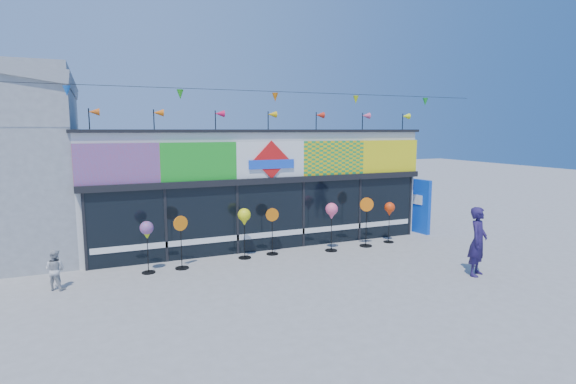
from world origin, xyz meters
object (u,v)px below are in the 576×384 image
spinner_3 (272,230)px  adult_man (478,241)px  spinner_0 (147,232)px  spinner_2 (244,218)px  spinner_6 (390,210)px  child (55,270)px  spinner_4 (332,213)px  spinner_5 (366,221)px  blue_sign (419,206)px  spinner_1 (181,241)px

spinner_3 → adult_man: size_ratio=0.79×
spinner_0 → spinner_2: 3.03m
spinner_0 → spinner_6: bearing=1.6°
spinner_6 → child: spinner_6 is taller
spinner_0 → spinner_4: bearing=0.3°
spinner_2 → spinner_5: spinner_5 is taller
blue_sign → spinner_4: size_ratio=1.29×
blue_sign → spinner_6: blue_sign is taller
spinner_1 → spinner_2: spinner_2 is taller
spinner_6 → child: (-10.82, -0.71, -0.66)m
spinner_6 → spinner_2: bearing=178.8°
spinner_3 → spinner_6: bearing=-2.3°
spinner_6 → spinner_3: bearing=177.7°
spinner_3 → spinner_4: (1.99, -0.39, 0.51)m
blue_sign → spinner_3: (-6.54, -0.68, -0.26)m
spinner_1 → adult_man: (7.57, -3.89, 0.14)m
spinner_0 → adult_man: size_ratio=0.78×
spinner_4 → blue_sign: bearing=13.3°
spinner_2 → spinner_6: (5.47, -0.11, -0.11)m
spinner_1 → adult_man: bearing=-27.2°
spinner_1 → adult_man: 8.51m
spinner_2 → spinner_5: 4.42m
spinner_4 → child: (-8.32, -0.50, -0.80)m
spinner_2 → adult_man: bearing=-37.3°
adult_man → spinner_6: bearing=61.0°
spinner_0 → child: size_ratio=1.44×
spinner_0 → spinner_5: 7.41m
spinner_0 → spinner_5: spinner_5 is taller
child → spinner_0: bearing=-139.1°
spinner_0 → spinner_3: 4.03m
spinner_0 → spinner_6: (8.48, 0.24, -0.02)m
spinner_1 → spinner_4: 5.04m
spinner_1 → spinner_2: (2.05, 0.31, 0.46)m
spinner_3 → spinner_6: (4.50, -0.18, 0.37)m
adult_man → child: 11.39m
spinner_5 → adult_man: 4.10m
spinner_0 → spinner_2: bearing=6.7°
spinner_6 → spinner_0: bearing=-178.4°
spinner_3 → spinner_4: bearing=-11.1°
blue_sign → spinner_0: size_ratio=1.41×
spinner_4 → spinner_5: size_ratio=0.95×
spinner_6 → child: size_ratio=1.41×
spinner_6 → adult_man: bearing=-89.4°
spinner_3 → adult_man: adult_man is taller
spinner_1 → child: spinner_1 is taller
spinner_3 → spinner_5: (3.41, -0.33, 0.10)m
spinner_2 → spinner_3: size_ratio=1.05×
spinner_5 → blue_sign: bearing=18.0°
adult_man → spinner_0: bearing=126.1°
spinner_1 → spinner_5: spinner_5 is taller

